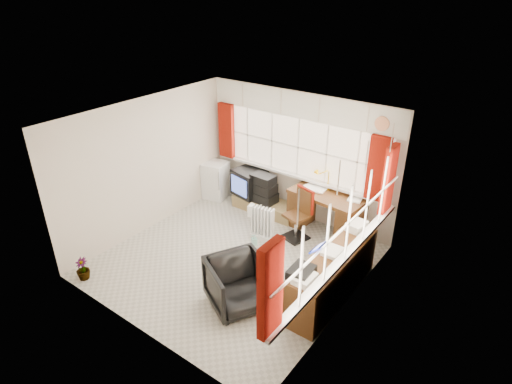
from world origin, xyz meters
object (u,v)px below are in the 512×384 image
Objects in this scene: office_chair at (238,284)px; task_chair at (301,212)px; mini_fridge at (216,180)px; desk_lamp at (329,176)px; desk at (326,211)px; radiator at (262,226)px; credenza at (332,274)px; crt_tv at (249,182)px; tv_bench at (266,206)px.

task_chair is at bearing 34.48° from office_chair.
task_chair is 1.21× the size of mini_fridge.
desk is at bearing -62.63° from desk_lamp.
radiator is 1.95m from mini_fridge.
mini_fridge is at bearing 156.90° from radiator.
task_chair is at bearing 137.60° from credenza.
desk is at bearing 47.92° from radiator.
desk_lamp is 0.46× the size of office_chair.
crt_tv is at bearing 62.28° from office_chair.
task_chair is 2.15m from office_chair.
radiator is 1.36m from crt_tv.
mini_fridge is (-2.54, 2.41, 0.02)m from office_chair.
credenza is at bearing -42.40° from task_chair.
radiator is at bearing 159.68° from credenza.
credenza is (1.04, -1.74, -0.67)m from desk_lamp.
desk_lamp reaches higher than credenza.
office_chair is 1.19× the size of crt_tv.
crt_tv is 0.88× the size of mini_fridge.
task_chair reaches higher than tv_bench.
tv_bench is 2.00× the size of crt_tv.
credenza is (1.23, -1.12, -0.13)m from task_chair.
mini_fridge is (-2.30, 0.28, -0.12)m from task_chair.
radiator is at bearing -122.71° from desk_lamp.
credenza is at bearing -20.32° from radiator.
crt_tv is 0.82m from mini_fridge.
crt_tv is at bearing 176.66° from tv_bench.
credenza reaches higher than radiator.
desk_lamp is 0.28× the size of tv_bench.
task_chair is 1.19m from tv_bench.
mini_fridge is (-3.53, 1.41, 0.01)m from credenza.
credenza is at bearing -58.75° from desk.
office_chair is (-0.05, -2.55, -0.06)m from desk.
tv_bench is at bearing 121.52° from radiator.
desk is 2.20× the size of radiator.
radiator is 0.46× the size of tv_bench.
tv_bench is at bearing 159.27° from task_chair.
mini_fridge is (-2.59, -0.13, -0.04)m from desk.
crt_tv reaches higher than tv_bench.
radiator is (-0.70, -1.10, -0.79)m from desk_lamp.
credenza is 2.75m from tv_bench.
desk reaches higher than tv_bench.
mini_fridge is at bearing -170.18° from crt_tv.
radiator is 0.93× the size of crt_tv.
tv_bench is (-1.29, 2.52, -0.26)m from office_chair.
desk_lamp reaches higher than tv_bench.
desk_lamp reaches higher than office_chair.
desk_lamp is 0.19× the size of credenza.
tv_bench is (-1.34, -0.02, -0.31)m from desk.
desk_lamp reaches higher than crt_tv.
desk is 1.22m from radiator.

